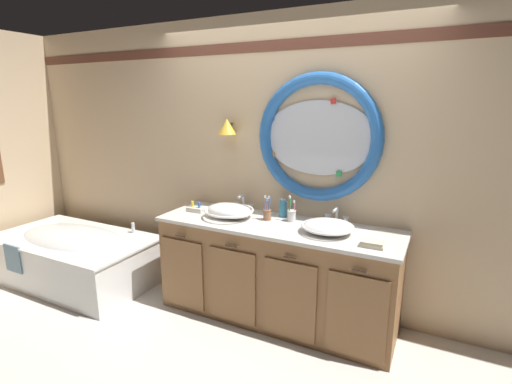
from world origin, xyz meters
name	(u,v)px	position (x,y,z in m)	size (l,w,h in m)	color
ground_plane	(256,327)	(0.00, 0.00, 0.00)	(14.00, 14.00, 0.00)	silver
back_wall_assembly	(288,163)	(0.03, 0.58, 1.33)	(6.40, 0.26, 2.60)	#D6B78E
vanity_counter	(276,271)	(0.08, 0.24, 0.43)	(2.07, 0.67, 0.86)	olive
bathtub	(75,254)	(-2.09, -0.08, 0.30)	(1.71, 0.93, 0.59)	white
sink_basin_left	(229,211)	(-0.37, 0.21, 0.93)	(0.44, 0.44, 0.13)	white
sink_basin_right	(328,226)	(0.52, 0.21, 0.91)	(0.41, 0.41, 0.10)	white
faucet_set_left	(243,204)	(-0.37, 0.47, 0.92)	(0.20, 0.12, 0.16)	silver
faucet_set_right	(336,217)	(0.52, 0.47, 0.92)	(0.21, 0.14, 0.15)	silver
toothbrush_holder_left	(267,214)	(-0.04, 0.30, 0.92)	(0.08, 0.08, 0.22)	#996647
toothbrush_holder_right	(292,215)	(0.16, 0.36, 0.92)	(0.08, 0.08, 0.22)	white
soap_dispenser	(283,208)	(0.04, 0.45, 0.94)	(0.07, 0.07, 0.17)	#388EBC
folded_hand_towel	(372,244)	(0.89, 0.07, 0.88)	(0.17, 0.11, 0.04)	beige
toiletry_basket	(196,209)	(-0.74, 0.23, 0.89)	(0.17, 0.09, 0.10)	beige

